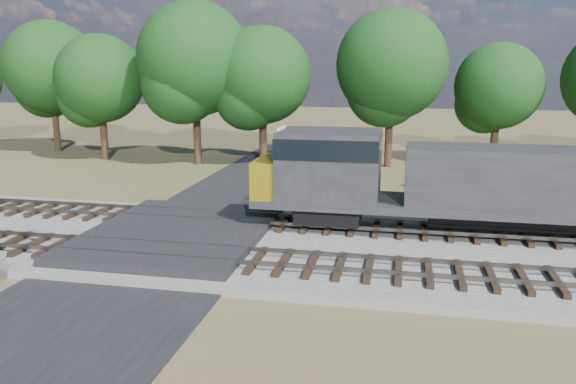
# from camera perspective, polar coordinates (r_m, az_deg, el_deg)

# --- Properties ---
(ground) EXTENTS (160.00, 160.00, 0.00)m
(ground) POSITION_cam_1_polar(r_m,az_deg,el_deg) (23.37, -11.54, -5.43)
(ground) COLOR #4E522B
(ground) RESTS_ON ground
(ballast_bed) EXTENTS (140.00, 10.00, 0.30)m
(ballast_bed) POSITION_cam_1_polar(r_m,az_deg,el_deg) (22.04, 13.84, -6.25)
(ballast_bed) COLOR gray
(ballast_bed) RESTS_ON ground
(road) EXTENTS (7.00, 60.00, 0.08)m
(road) POSITION_cam_1_polar(r_m,az_deg,el_deg) (23.36, -11.54, -5.34)
(road) COLOR black
(road) RESTS_ON ground
(crossing_panel) EXTENTS (7.00, 9.00, 0.62)m
(crossing_panel) POSITION_cam_1_polar(r_m,az_deg,el_deg) (23.72, -11.10, -4.35)
(crossing_panel) COLOR #262628
(crossing_panel) RESTS_ON ground
(track_near) EXTENTS (140.00, 2.60, 0.33)m
(track_near) POSITION_cam_1_polar(r_m,az_deg,el_deg) (20.42, -5.66, -6.69)
(track_near) COLOR black
(track_near) RESTS_ON ballast_bed
(track_far) EXTENTS (140.00, 2.60, 0.33)m
(track_far) POSITION_cam_1_polar(r_m,az_deg,el_deg) (25.01, -2.27, -2.99)
(track_far) COLOR black
(track_far) RESTS_ON ballast_bed
(crossing_signal_far) EXTENTS (1.52, 0.35, 3.77)m
(crossing_signal_far) POSITION_cam_1_polar(r_m,az_deg,el_deg) (28.15, 0.57, 1.21)
(crossing_signal_far) COLOR silver
(crossing_signal_far) RESTS_ON ground
(equipment_shed) EXTENTS (4.92, 4.92, 2.58)m
(equipment_shed) POSITION_cam_1_polar(r_m,az_deg,el_deg) (33.15, 18.83, 1.82)
(equipment_shed) COLOR #4E3321
(equipment_shed) RESTS_ON ground
(treeline) EXTENTS (80.76, 11.48, 11.80)m
(treeline) POSITION_cam_1_polar(r_m,az_deg,el_deg) (41.40, 9.80, 11.96)
(treeline) COLOR black
(treeline) RESTS_ON ground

